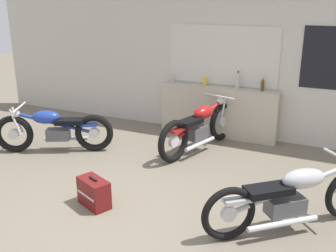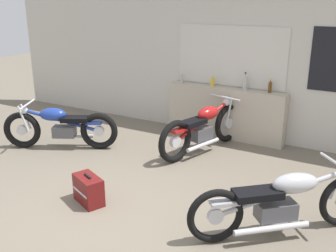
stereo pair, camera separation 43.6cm
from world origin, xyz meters
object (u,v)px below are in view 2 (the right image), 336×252
object	(u,v)px
bottle_center	(245,82)
bottle_right_center	(270,87)
bottle_leftmost	(181,78)
hard_case_darkred	(89,190)
bottle_left_center	(212,81)
motorcycle_red	(204,128)
motorcycle_silver	(283,201)
motorcycle_blue	(60,127)

from	to	relation	value
bottle_center	bottle_right_center	size ratio (longest dim) A/B	1.33
bottle_leftmost	bottle_center	world-z (taller)	bottle_center
hard_case_darkred	bottle_leftmost	bearing A→B (deg)	96.28
bottle_left_center	motorcycle_red	size ratio (longest dim) A/B	0.11
bottle_right_center	bottle_left_center	bearing A→B (deg)	-177.72
bottle_right_center	motorcycle_silver	world-z (taller)	bottle_right_center
bottle_leftmost	motorcycle_silver	world-z (taller)	bottle_leftmost
bottle_center	motorcycle_red	xyz separation A→B (m)	(-0.39, -0.84, -0.66)
bottle_leftmost	bottle_center	size ratio (longest dim) A/B	0.68
motorcycle_silver	hard_case_darkred	bearing A→B (deg)	-167.35
bottle_center	hard_case_darkred	xyz separation A→B (m)	(-0.91, -3.17, -0.89)
bottle_right_center	motorcycle_silver	size ratio (longest dim) A/B	0.14
bottle_right_center	motorcycle_silver	bearing A→B (deg)	-70.53
bottle_left_center	motorcycle_blue	size ratio (longest dim) A/B	0.12
bottle_center	motorcycle_blue	distance (m)	3.29
bottle_center	hard_case_darkred	size ratio (longest dim) A/B	0.63
bottle_left_center	motorcycle_silver	xyz separation A→B (m)	(2.00, -2.65, -0.62)
motorcycle_silver	bottle_left_center	bearing A→B (deg)	127.09
hard_case_darkred	bottle_right_center	bearing A→B (deg)	67.23
bottle_leftmost	hard_case_darkred	bearing A→B (deg)	-83.72
bottle_center	motorcycle_silver	xyz separation A→B (m)	(1.39, -2.65, -0.67)
bottle_left_center	bottle_right_center	xyz separation A→B (m)	(1.05, 0.04, 0.01)
motorcycle_red	hard_case_darkred	size ratio (longest dim) A/B	3.95
motorcycle_silver	motorcycle_red	size ratio (longest dim) A/B	0.84
motorcycle_silver	motorcycle_red	world-z (taller)	motorcycle_red
bottle_right_center	motorcycle_red	bearing A→B (deg)	-133.15
motorcycle_red	bottle_left_center	bearing A→B (deg)	105.22
bottle_center	bottle_left_center	bearing A→B (deg)	-179.57
bottle_leftmost	bottle_right_center	world-z (taller)	bottle_right_center
bottle_center	motorcycle_blue	world-z (taller)	bottle_center
bottle_center	hard_case_darkred	world-z (taller)	bottle_center
motorcycle_silver	hard_case_darkred	world-z (taller)	motorcycle_silver
bottle_leftmost	bottle_center	xyz separation A→B (m)	(1.26, 0.00, 0.05)
motorcycle_blue	bottle_center	bearing A→B (deg)	36.95
motorcycle_blue	motorcycle_red	bearing A→B (deg)	26.58
bottle_center	motorcycle_red	world-z (taller)	bottle_center
bottle_left_center	hard_case_darkred	xyz separation A→B (m)	(-0.29, -3.16, -0.84)
bottle_left_center	motorcycle_blue	distance (m)	2.82
motorcycle_red	motorcycle_blue	distance (m)	2.44
motorcycle_blue	bottle_leftmost	bearing A→B (deg)	55.77
bottle_leftmost	bottle_left_center	bearing A→B (deg)	-0.15
bottle_leftmost	hard_case_darkred	xyz separation A→B (m)	(0.35, -3.16, -0.85)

